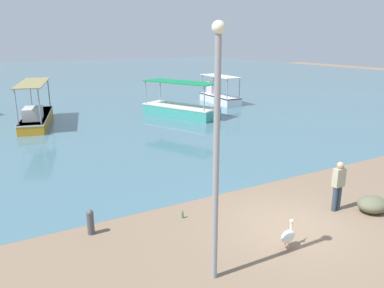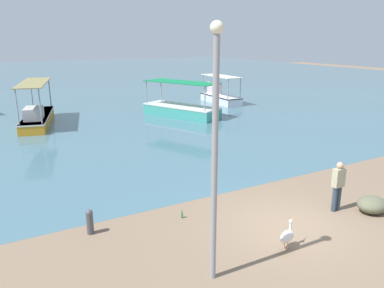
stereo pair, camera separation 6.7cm
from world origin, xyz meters
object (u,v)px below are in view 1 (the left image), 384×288
object	(u,v)px
fishing_boat_center	(36,116)
mooring_bollard	(90,221)
lamp_post	(216,145)
glass_bottle	(183,215)
fishing_boat_far_right	(219,96)
fisherman_standing	(338,185)
net_pile	(372,204)
fishing_boat_far_left	(181,109)
pelican	(288,236)

from	to	relation	value
fishing_boat_center	mooring_bollard	distance (m)	15.99
lamp_post	mooring_bollard	bearing A→B (deg)	120.13
glass_bottle	fishing_boat_center	bearing A→B (deg)	97.66
fishing_boat_center	lamp_post	world-z (taller)	lamp_post
fishing_boat_far_right	fisherman_standing	xyz separation A→B (m)	(-8.40, -19.95, 0.29)
lamp_post	net_pile	distance (m)	7.11
fishing_boat_far_right	net_pile	world-z (taller)	fishing_boat_far_right
fishing_boat_far_left	net_pile	bearing A→B (deg)	-95.88
pelican	fisherman_standing	distance (m)	3.24
pelican	fishing_boat_far_left	bearing A→B (deg)	71.66
fishing_boat_far_right	net_pile	size ratio (longest dim) A/B	4.58
fishing_boat_far_right	fisherman_standing	size ratio (longest dim) A/B	2.79
lamp_post	fishing_boat_center	bearing A→B (deg)	94.21
fishing_boat_far_left	glass_bottle	xyz separation A→B (m)	(-7.39, -14.32, -0.44)
fishing_boat_far_left	fishing_boat_center	bearing A→B (deg)	167.86
fishing_boat_far_left	mooring_bollard	bearing A→B (deg)	-126.23
fisherman_standing	mooring_bollard	bearing A→B (deg)	162.28
lamp_post	glass_bottle	size ratio (longest dim) A/B	21.68
mooring_bollard	glass_bottle	world-z (taller)	mooring_bollard
fishing_boat_far_right	lamp_post	bearing A→B (deg)	-123.39
pelican	lamp_post	bearing A→B (deg)	-177.21
fishing_boat_far_left	net_pile	xyz separation A→B (m)	(-1.75, -16.97, -0.29)
fisherman_standing	glass_bottle	distance (m)	5.17
pelican	lamp_post	size ratio (longest dim) A/B	0.14
fishing_boat_center	net_pile	world-z (taller)	fishing_boat_center
fishing_boat_center	pelican	xyz separation A→B (m)	(3.87, -19.34, -0.22)
pelican	glass_bottle	bearing A→B (deg)	119.38
fisherman_standing	glass_bottle	size ratio (longest dim) A/B	6.26
fishing_boat_far_left	lamp_post	bearing A→B (deg)	-115.14
fishing_boat_center	glass_bottle	xyz separation A→B (m)	(2.20, -16.39, -0.49)
fishing_boat_far_right	fishing_boat_far_left	bearing A→B (deg)	-147.44
fishing_boat_far_left	pelican	distance (m)	18.21
fishing_boat_far_right	pelican	xyz separation A→B (m)	(-11.44, -20.92, -0.24)
fishing_boat_far_left	glass_bottle	distance (m)	16.13
pelican	net_pile	bearing A→B (deg)	4.44
lamp_post	net_pile	size ratio (longest dim) A/B	5.68
fishing_boat_far_right	glass_bottle	distance (m)	22.24
fisherman_standing	net_pile	distance (m)	1.32
fishing_boat_far_left	mooring_bollard	size ratio (longest dim) A/B	7.94
net_pile	fishing_boat_center	bearing A→B (deg)	112.42
fishing_boat_center	mooring_bollard	xyz separation A→B (m)	(-0.59, -15.98, -0.18)
mooring_bollard	pelican	bearing A→B (deg)	-37.06
net_pile	glass_bottle	world-z (taller)	net_pile
fishing_boat_far_right	fisherman_standing	world-z (taller)	fishing_boat_far_right
fishing_boat_far_right	net_pile	distance (m)	21.92
fishing_boat_center	lamp_post	size ratio (longest dim) A/B	1.14
fishing_boat_far_left	fishing_boat_far_right	xyz separation A→B (m)	(5.71, 3.64, 0.07)
lamp_post	mooring_bollard	size ratio (longest dim) A/B	7.61
fishing_boat_center	fisherman_standing	world-z (taller)	fishing_boat_center
fisherman_standing	fishing_boat_center	bearing A→B (deg)	110.61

